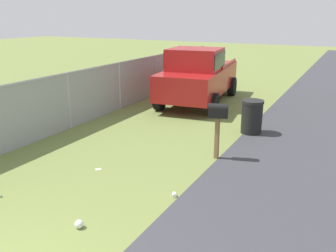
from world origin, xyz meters
TOP-DOWN VIEW (x-y plane):
  - mailbox at (5.93, -0.97)m, footprint 0.32×0.49m
  - pickup_truck at (10.74, 1.60)m, footprint 5.14×2.69m
  - trash_bin at (8.16, -1.18)m, footprint 0.61×0.61m
  - fence_section at (8.66, 3.69)m, footprint 15.36×0.07m
  - litter_wrapper_far_scatter at (4.12, 1.09)m, footprint 0.15×0.14m
  - litter_cup_midfield_a at (3.80, -0.94)m, footprint 0.13×0.12m
  - litter_bag_near_hydrant at (2.19, -0.06)m, footprint 0.14×0.14m

SIDE VIEW (x-z plane):
  - litter_wrapper_far_scatter at x=4.12m, z-range 0.00..0.01m
  - litter_cup_midfield_a at x=3.80m, z-range 0.00..0.08m
  - litter_bag_near_hydrant at x=2.19m, z-range 0.00..0.14m
  - trash_bin at x=8.16m, z-range 0.00..0.96m
  - fence_section at x=8.66m, z-range 0.07..1.73m
  - mailbox at x=5.93m, z-range 0.39..1.71m
  - pickup_truck at x=10.74m, z-range 0.06..2.15m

